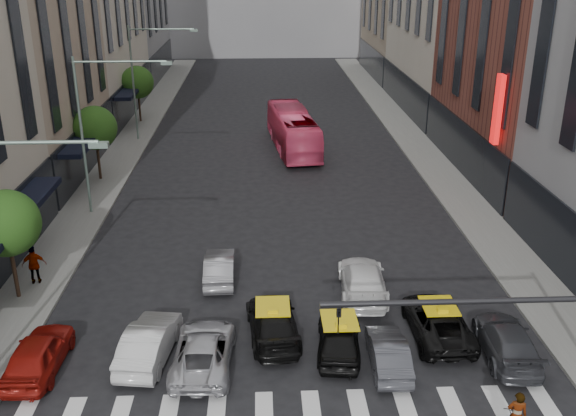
{
  "coord_description": "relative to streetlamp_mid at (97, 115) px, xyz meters",
  "views": [
    {
      "loc": [
        -0.97,
        -15.47,
        14.28
      ],
      "look_at": [
        0.18,
        10.36,
        4.0
      ],
      "focal_mm": 40.0,
      "sensor_mm": 36.0,
      "label": 1
    }
  ],
  "objects": [
    {
      "name": "sidewalk_left",
      "position": [
        -1.46,
        10.0,
        -5.83
      ],
      "size": [
        3.0,
        96.0,
        0.15
      ],
      "primitive_type": "cube",
      "color": "slate",
      "rests_on": "ground"
    },
    {
      "name": "sidewalk_right",
      "position": [
        21.54,
        10.0,
        -5.83
      ],
      "size": [
        3.0,
        96.0,
        0.15
      ],
      "primitive_type": "cube",
      "color": "slate",
      "rests_on": "ground"
    },
    {
      "name": "tree_near",
      "position": [
        -1.76,
        -10.0,
        -2.25
      ],
      "size": [
        2.88,
        2.88,
        4.95
      ],
      "color": "black",
      "rests_on": "sidewalk_left"
    },
    {
      "name": "tree_mid",
      "position": [
        -1.76,
        6.0,
        -2.25
      ],
      "size": [
        2.88,
        2.88,
        4.95
      ],
      "color": "black",
      "rests_on": "sidewalk_left"
    },
    {
      "name": "tree_far",
      "position": [
        -1.76,
        22.0,
        -2.25
      ],
      "size": [
        2.88,
        2.88,
        4.95
      ],
      "color": "black",
      "rests_on": "sidewalk_left"
    },
    {
      "name": "streetlamp_mid",
      "position": [
        0.0,
        0.0,
        0.0
      ],
      "size": [
        5.38,
        0.25,
        9.0
      ],
      "color": "gray",
      "rests_on": "sidewalk_left"
    },
    {
      "name": "streetlamp_far",
      "position": [
        0.0,
        16.0,
        0.0
      ],
      "size": [
        5.38,
        0.25,
        9.0
      ],
      "color": "gray",
      "rests_on": "sidewalk_left"
    },
    {
      "name": "liberty_sign",
      "position": [
        22.64,
        0.0,
        0.1
      ],
      "size": [
        0.3,
        0.7,
        4.0
      ],
      "color": "red",
      "rests_on": "ground"
    },
    {
      "name": "car_red",
      "position": [
        0.84,
        -15.35,
        -5.19
      ],
      "size": [
        1.81,
        4.24,
        1.43
      ],
      "primitive_type": "imported",
      "rotation": [
        0.0,
        0.0,
        3.11
      ],
      "color": "maroon",
      "rests_on": "ground"
    },
    {
      "name": "car_white_front",
      "position": [
        4.77,
        -14.74,
        -5.19
      ],
      "size": [
        2.07,
        4.49,
        1.43
      ],
      "primitive_type": "imported",
      "rotation": [
        0.0,
        0.0,
        3.01
      ],
      "color": "#BDBDBD",
      "rests_on": "ground"
    },
    {
      "name": "car_silver",
      "position": [
        6.84,
        -15.3,
        -5.26
      ],
      "size": [
        2.31,
        4.71,
        1.29
      ],
      "primitive_type": "imported",
      "rotation": [
        0.0,
        0.0,
        3.1
      ],
      "color": "#AFAFB5",
      "rests_on": "ground"
    },
    {
      "name": "taxi_left",
      "position": [
        9.44,
        -13.5,
        -5.23
      ],
      "size": [
        2.32,
        4.82,
        1.35
      ],
      "primitive_type": "imported",
      "rotation": [
        0.0,
        0.0,
        3.24
      ],
      "color": "black",
      "rests_on": "ground"
    },
    {
      "name": "taxi_center",
      "position": [
        11.94,
        -14.66,
        -5.22
      ],
      "size": [
        2.08,
        4.2,
        1.38
      ],
      "primitive_type": "imported",
      "rotation": [
        0.0,
        0.0,
        3.03
      ],
      "color": "black",
      "rests_on": "ground"
    },
    {
      "name": "car_grey_mid",
      "position": [
        13.65,
        -15.7,
        -5.3
      ],
      "size": [
        1.39,
        3.72,
        1.21
      ],
      "primitive_type": "imported",
      "rotation": [
        0.0,
        0.0,
        3.11
      ],
      "color": "#3A3B41",
      "rests_on": "ground"
    },
    {
      "name": "taxi_right",
      "position": [
        16.02,
        -13.67,
        -5.25
      ],
      "size": [
        2.21,
        4.74,
        1.31
      ],
      "primitive_type": "imported",
      "rotation": [
        0.0,
        0.0,
        3.15
      ],
      "color": "black",
      "rests_on": "ground"
    },
    {
      "name": "car_grey_curb",
      "position": [
        18.28,
        -15.21,
        -5.25
      ],
      "size": [
        2.21,
        4.66,
        1.31
      ],
      "primitive_type": "imported",
      "rotation": [
        0.0,
        0.0,
        3.06
      ],
      "color": "#383A3F",
      "rests_on": "ground"
    },
    {
      "name": "car_row2_left",
      "position": [
        7.06,
        -8.56,
        -5.26
      ],
      "size": [
        1.45,
        3.94,
        1.29
      ],
      "primitive_type": "imported",
      "rotation": [
        0.0,
        0.0,
        3.16
      ],
      "color": "#A1A1A6",
      "rests_on": "ground"
    },
    {
      "name": "car_row2_right",
      "position": [
        13.54,
        -10.2,
        -5.19
      ],
      "size": [
        2.3,
        5.04,
        1.43
      ],
      "primitive_type": "imported",
      "rotation": [
        0.0,
        0.0,
        3.08
      ],
      "color": "white",
      "rests_on": "ground"
    },
    {
      "name": "bus",
      "position": [
        11.59,
        12.77,
        -4.34
      ],
      "size": [
        3.81,
        11.43,
        3.12
      ],
      "primitive_type": "imported",
      "rotation": [
        0.0,
        0.0,
        3.25
      ],
      "color": "#EA446F",
      "rests_on": "ground"
    },
    {
      "name": "rider",
      "position": [
        16.81,
        -19.85,
        -4.14
      ],
      "size": [
        0.68,
        0.52,
        1.67
      ],
      "primitive_type": "imported",
      "rotation": [
        0.0,
        0.0,
        2.92
      ],
      "color": "gray",
      "rests_on": "motorcycle"
    },
    {
      "name": "pedestrian_far",
      "position": [
        -1.34,
        -8.77,
        -4.83
      ],
      "size": [
        1.14,
        0.63,
        1.84
      ],
      "primitive_type": "imported",
      "rotation": [
        0.0,
        0.0,
        3.31
      ],
      "color": "gray",
      "rests_on": "sidewalk_left"
    }
  ]
}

